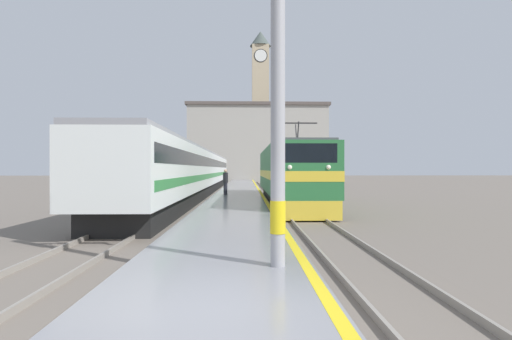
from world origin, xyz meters
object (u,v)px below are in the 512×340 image
at_px(locomotive_train, 289,175).
at_px(passenger_train, 197,171).
at_px(person_on_platform, 226,181).
at_px(clock_tower, 260,102).
at_px(catenary_mast, 282,59).

xyz_separation_m(locomotive_train, passenger_train, (-6.81, 10.27, 0.16)).
bearing_deg(person_on_platform, clock_tower, 85.41).
bearing_deg(passenger_train, person_on_platform, -67.63).
height_order(locomotive_train, catenary_mast, catenary_mast).
bearing_deg(passenger_train, locomotive_train, -56.44).
relative_size(passenger_train, person_on_platform, 25.62).
bearing_deg(passenger_train, catenary_mast, -79.74).
bearing_deg(locomotive_train, clock_tower, 89.63).
distance_m(locomotive_train, clock_tower, 59.46).
distance_m(passenger_train, clock_tower, 50.02).
distance_m(locomotive_train, catenary_mast, 16.92).
xyz_separation_m(person_on_platform, clock_tower, (4.36, 54.33, 14.61)).
xyz_separation_m(passenger_train, catenary_mast, (4.87, -26.91, 2.22)).
relative_size(locomotive_train, catenary_mast, 2.02).
bearing_deg(clock_tower, catenary_mast, -91.78).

